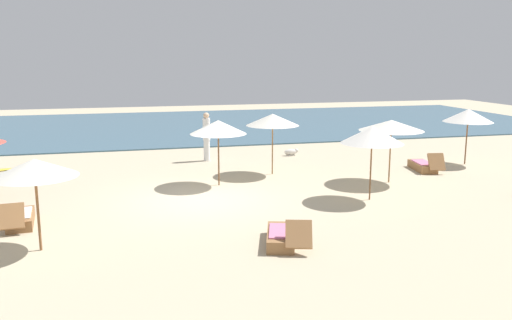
# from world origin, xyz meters

# --- Properties ---
(ground_plane) EXTENTS (60.00, 60.00, 0.00)m
(ground_plane) POSITION_xyz_m (0.00, 0.00, 0.00)
(ground_plane) COLOR #BCAD8E
(ocean_water) EXTENTS (48.00, 16.00, 0.06)m
(ocean_water) POSITION_xyz_m (0.00, 17.00, 0.03)
(ocean_water) COLOR #3D6075
(ocean_water) RESTS_ON ground_plane
(umbrella_0) EXTENTS (1.87, 1.87, 2.15)m
(umbrella_0) POSITION_xyz_m (10.80, 2.80, 1.90)
(umbrella_0) COLOR brown
(umbrella_0) RESTS_ON ground_plane
(umbrella_1) EXTENTS (1.81, 1.81, 2.17)m
(umbrella_1) POSITION_xyz_m (4.84, -1.12, 1.92)
(umbrella_1) COLOR brown
(umbrella_1) RESTS_ON ground_plane
(umbrella_2) EXTENTS (1.87, 1.87, 2.16)m
(umbrella_2) POSITION_xyz_m (3.02, 2.90, 1.95)
(umbrella_2) COLOR olive
(umbrella_2) RESTS_ON ground_plane
(umbrella_4) EXTENTS (1.82, 1.82, 2.13)m
(umbrella_4) POSITION_xyz_m (0.88, 1.75, 1.91)
(umbrella_4) COLOR brown
(umbrella_4) RESTS_ON ground_plane
(umbrella_5) EXTENTS (2.12, 2.12, 2.09)m
(umbrella_5) POSITION_xyz_m (6.45, 0.74, 1.91)
(umbrella_5) COLOR olive
(umbrella_5) RESTS_ON ground_plane
(umbrella_7) EXTENTS (1.81, 1.81, 2.03)m
(umbrella_7) POSITION_xyz_m (-3.96, -3.19, 1.83)
(umbrella_7) COLOR brown
(umbrella_7) RESTS_ON ground_plane
(lounger_0) EXTENTS (0.86, 1.72, 0.74)m
(lounger_0) POSITION_xyz_m (8.58, 2.11, 0.18)
(lounger_0) COLOR olive
(lounger_0) RESTS_ON ground_plane
(lounger_2) EXTENTS (0.74, 1.72, 0.71)m
(lounger_2) POSITION_xyz_m (-4.70, -1.22, 0.18)
(lounger_2) COLOR olive
(lounger_2) RESTS_ON ground_plane
(lounger_4) EXTENTS (1.05, 1.79, 0.69)m
(lounger_4) POSITION_xyz_m (1.24, -4.13, 0.18)
(lounger_4) COLOR olive
(lounger_4) RESTS_ON ground_plane
(person_0) EXTENTS (0.38, 0.38, 1.95)m
(person_0) POSITION_xyz_m (1.15, 5.93, 1.01)
(person_0) COLOR white
(person_0) RESTS_ON ground_plane
(dog) EXTENTS (0.62, 0.26, 0.29)m
(dog) POSITION_xyz_m (4.79, 6.16, 0.16)
(dog) COLOR silver
(dog) RESTS_ON ground_plane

